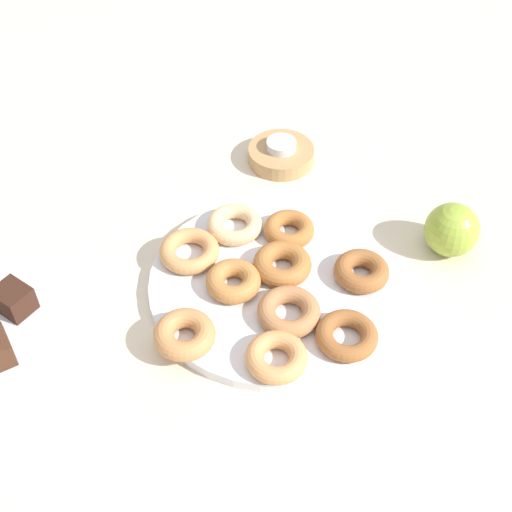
{
  "coord_description": "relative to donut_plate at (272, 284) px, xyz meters",
  "views": [
    {
      "loc": [
        -0.52,
        -0.4,
        0.76
      ],
      "look_at": [
        0.0,
        0.03,
        0.05
      ],
      "focal_mm": 48.2,
      "sensor_mm": 36.0,
      "label": 1
    }
  ],
  "objects": [
    {
      "name": "donut_8",
      "position": [
        -0.05,
        0.03,
        0.02
      ],
      "size": [
        0.11,
        0.11,
        0.03
      ],
      "primitive_type": "torus",
      "rotation": [
        0.0,
        0.0,
        5.7
      ],
      "color": "#BC7A3D",
      "rests_on": "donut_plate"
    },
    {
      "name": "cake_plate",
      "position": [
        -0.3,
        0.21,
        0.0
      ],
      "size": [
        0.25,
        0.25,
        0.02
      ],
      "primitive_type": "cylinder",
      "color": "silver",
      "rests_on": "ground_plane"
    },
    {
      "name": "donut_7",
      "position": [
        -0.04,
        -0.06,
        0.02
      ],
      "size": [
        0.1,
        0.1,
        0.03
      ],
      "primitive_type": "torus",
      "rotation": [
        0.0,
        0.0,
        1.4
      ],
      "color": "#B27547",
      "rests_on": "donut_plate"
    },
    {
      "name": "brownie_far",
      "position": [
        -0.27,
        0.24,
        0.03
      ],
      "size": [
        0.04,
        0.05,
        0.04
      ],
      "primitive_type": "cube",
      "rotation": [
        0.0,
        0.0,
        0.07
      ],
      "color": "#381E14",
      "rests_on": "cake_plate"
    },
    {
      "name": "ground_plane",
      "position": [
        0.0,
        0.0,
        -0.01
      ],
      "size": [
        2.4,
        2.4,
        0.0
      ],
      "primitive_type": "plane",
      "color": "beige"
    },
    {
      "name": "donut_0",
      "position": [
        0.04,
        0.11,
        0.02
      ],
      "size": [
        0.12,
        0.12,
        0.02
      ],
      "primitive_type": "torus",
      "rotation": [
        0.0,
        0.0,
        2.16
      ],
      "color": "#EABC84",
      "rests_on": "donut_plate"
    },
    {
      "name": "donut_4",
      "position": [
        -0.16,
        0.02,
        0.02
      ],
      "size": [
        0.12,
        0.12,
        0.03
      ],
      "primitive_type": "torus",
      "rotation": [
        0.0,
        0.0,
        3.76
      ],
      "color": "#C6844C",
      "rests_on": "donut_plate"
    },
    {
      "name": "tealight",
      "position": [
        0.24,
        0.17,
        0.03
      ],
      "size": [
        0.05,
        0.05,
        0.01
      ],
      "primitive_type": "cylinder",
      "color": "silver",
      "rests_on": "candle_holder"
    },
    {
      "name": "donut_1",
      "position": [
        -0.04,
        0.12,
        0.02
      ],
      "size": [
        0.09,
        0.09,
        0.02
      ],
      "primitive_type": "torus",
      "rotation": [
        0.0,
        0.0,
        0.04
      ],
      "color": "tan",
      "rests_on": "donut_plate"
    },
    {
      "name": "donut_5",
      "position": [
        0.09,
        -0.1,
        0.02
      ],
      "size": [
        0.11,
        0.11,
        0.03
      ],
      "primitive_type": "torus",
      "rotation": [
        0.0,
        0.0,
        2.71
      ],
      "color": "#995B2D",
      "rests_on": "donut_plate"
    },
    {
      "name": "donut_3",
      "position": [
        0.02,
        0.0,
        0.02
      ],
      "size": [
        0.09,
        0.09,
        0.03
      ],
      "primitive_type": "torus",
      "rotation": [
        0.0,
        0.0,
        4.62
      ],
      "color": "#AD6B33",
      "rests_on": "donut_plate"
    },
    {
      "name": "candle_holder",
      "position": [
        0.24,
        0.17,
        0.0
      ],
      "size": [
        0.11,
        0.11,
        0.03
      ],
      "primitive_type": "cylinder",
      "color": "tan",
      "rests_on": "ground_plane"
    },
    {
      "name": "donut_2",
      "position": [
        -0.02,
        -0.14,
        0.02
      ],
      "size": [
        0.1,
        0.1,
        0.02
      ],
      "primitive_type": "torus",
      "rotation": [
        0.0,
        0.0,
        3.41
      ],
      "color": "#995B2D",
      "rests_on": "donut_plate"
    },
    {
      "name": "apple",
      "position": [
        0.23,
        -0.16,
        0.03
      ],
      "size": [
        0.08,
        0.08,
        0.08
      ],
      "primitive_type": "sphere",
      "color": "#93AD38",
      "rests_on": "ground_plane"
    },
    {
      "name": "donut_plate",
      "position": [
        0.0,
        0.0,
        0.0
      ],
      "size": [
        0.36,
        0.36,
        0.02
      ],
      "primitive_type": "cylinder",
      "color": "silver",
      "rests_on": "ground_plane"
    },
    {
      "name": "donut_6",
      "position": [
        -0.11,
        -0.09,
        0.02
      ],
      "size": [
        0.08,
        0.08,
        0.02
      ],
      "primitive_type": "torus",
      "rotation": [
        0.0,
        0.0,
        0.02
      ],
      "color": "tan",
      "rests_on": "donut_plate"
    },
    {
      "name": "donut_9",
      "position": [
        0.09,
        0.04,
        0.02
      ],
      "size": [
        0.09,
        0.09,
        0.02
      ],
      "primitive_type": "torus",
      "rotation": [
        0.0,
        0.0,
        2.9
      ],
      "color": "#AD6B33",
      "rests_on": "donut_plate"
    }
  ]
}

